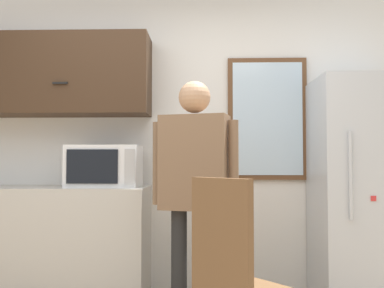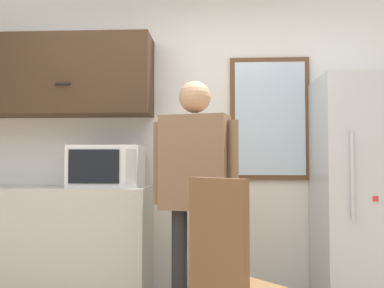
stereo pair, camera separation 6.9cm
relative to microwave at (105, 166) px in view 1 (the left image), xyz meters
The scene contains 8 objects.
back_wall 0.62m from the microwave, 37.31° to the left, with size 6.00×0.06×2.70m.
counter 0.95m from the microwave, behind, with size 2.09×0.58×0.92m.
upper_cabinets 1.04m from the microwave, behind, with size 2.09×0.39×0.66m.
microwave is the anchor object (origin of this frame).
person 0.83m from the microwave, 29.63° to the right, with size 0.60×0.33×1.69m.
refrigerator 2.01m from the microwave, ahead, with size 0.69×0.67×1.77m.
chair 1.59m from the microwave, 50.44° to the right, with size 0.62×0.62×1.04m.
window 1.43m from the microwave, 12.62° to the left, with size 0.67×0.05×1.05m.
Camera 1 is at (0.34, -1.90, 1.12)m, focal length 40.00 mm.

